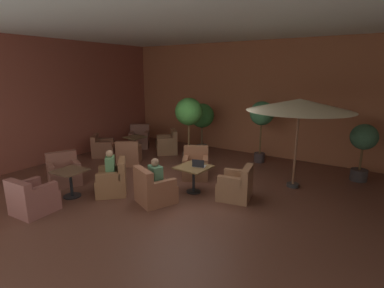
# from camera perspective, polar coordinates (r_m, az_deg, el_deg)

# --- Properties ---
(ground_plane) EXTENTS (10.50, 8.91, 0.02)m
(ground_plane) POSITION_cam_1_polar(r_m,az_deg,el_deg) (7.77, -1.82, -8.96)
(ground_plane) COLOR brown
(wall_back_brick) EXTENTS (10.50, 0.08, 4.06)m
(wall_back_brick) POSITION_cam_1_polar(r_m,az_deg,el_deg) (11.12, 11.38, 8.54)
(wall_back_brick) COLOR #9A5536
(wall_back_brick) RESTS_ON ground_plane
(wall_left_accent) EXTENTS (0.08, 8.91, 4.06)m
(wall_left_accent) POSITION_cam_1_polar(r_m,az_deg,el_deg) (11.06, -24.85, 7.52)
(wall_left_accent) COLOR brown
(wall_left_accent) RESTS_ON ground_plane
(ceiling_slab) EXTENTS (10.50, 8.91, 0.06)m
(ceiling_slab) POSITION_cam_1_polar(r_m,az_deg,el_deg) (7.25, -2.08, 22.45)
(ceiling_slab) COLOR silver
(ceiling_slab) RESTS_ON wall_back_brick
(cafe_table_front_left) EXTENTS (0.82, 0.82, 0.68)m
(cafe_table_front_left) POSITION_cam_1_polar(r_m,az_deg,el_deg) (7.46, 0.30, -5.35)
(cafe_table_front_left) COLOR black
(cafe_table_front_left) RESTS_ON ground_plane
(armchair_front_left_north) EXTENTS (0.88, 0.86, 0.83)m
(armchair_front_left_north) POSITION_cam_1_polar(r_m,az_deg,el_deg) (7.24, 8.54, -8.11)
(armchair_front_left_north) COLOR brown
(armchair_front_left_north) RESTS_ON ground_plane
(armchair_front_left_east) EXTENTS (1.01, 1.03, 0.88)m
(armchair_front_left_east) POSITION_cam_1_polar(r_m,az_deg,el_deg) (8.59, 0.71, -4.36)
(armchair_front_left_east) COLOR brown
(armchair_front_left_east) RESTS_ON ground_plane
(armchair_front_left_south) EXTENTS (1.00, 1.03, 0.87)m
(armchair_front_left_south) POSITION_cam_1_polar(r_m,az_deg,el_deg) (7.02, -7.34, -8.78)
(armchair_front_left_south) COLOR brown
(armchair_front_left_south) RESTS_ON ground_plane
(cafe_table_front_right) EXTENTS (0.70, 0.70, 0.68)m
(cafe_table_front_right) POSITION_cam_1_polar(r_m,az_deg,el_deg) (11.03, -10.92, 0.62)
(cafe_table_front_right) COLOR black
(cafe_table_front_right) RESTS_ON ground_plane
(armchair_front_right_north) EXTENTS (1.03, 1.04, 0.84)m
(armchair_front_right_north) POSITION_cam_1_polar(r_m,az_deg,el_deg) (9.95, -12.05, -2.17)
(armchair_front_right_north) COLOR brown
(armchair_front_right_north) RESTS_ON ground_plane
(armchair_front_right_east) EXTENTS (1.07, 1.08, 0.89)m
(armchair_front_right_east) POSITION_cam_1_polar(r_m,az_deg,el_deg) (11.12, -4.76, -0.12)
(armchair_front_right_east) COLOR #8A603F
(armchair_front_right_east) RESTS_ON ground_plane
(armchair_front_right_south) EXTENTS (1.08, 1.09, 0.89)m
(armchair_front_right_south) POSITION_cam_1_polar(r_m,az_deg,el_deg) (12.22, -10.12, 0.96)
(armchair_front_right_south) COLOR brown
(armchair_front_right_south) RESTS_ON ground_plane
(armchair_front_right_west) EXTENTS (1.06, 1.06, 0.78)m
(armchair_front_right_west) POSITION_cam_1_polar(r_m,az_deg,el_deg) (11.22, -16.90, -0.76)
(armchair_front_right_west) COLOR brown
(armchair_front_right_west) RESTS_ON ground_plane
(cafe_table_mid_center) EXTENTS (0.73, 0.73, 0.68)m
(cafe_table_mid_center) POSITION_cam_1_polar(r_m,az_deg,el_deg) (7.80, -22.43, -5.97)
(cafe_table_mid_center) COLOR black
(cafe_table_mid_center) RESTS_ON ground_plane
(armchair_mid_center_north) EXTENTS (0.98, 1.01, 0.86)m
(armchair_mid_center_north) POSITION_cam_1_polar(r_m,az_deg,el_deg) (8.80, -23.47, -5.15)
(armchair_mid_center_north) COLOR brown
(armchair_mid_center_north) RESTS_ON ground_plane
(armchair_mid_center_east) EXTENTS (0.78, 0.83, 0.81)m
(armchair_mid_center_east) POSITION_cam_1_polar(r_m,az_deg,el_deg) (7.35, -28.43, -9.37)
(armchair_mid_center_east) COLOR #8C5047
(armchair_mid_center_east) RESTS_ON ground_plane
(armchair_mid_center_south) EXTENTS (1.03, 1.03, 0.87)m
(armchair_mid_center_south) POSITION_cam_1_polar(r_m,az_deg,el_deg) (7.71, -15.03, -6.96)
(armchair_mid_center_south) COLOR brown
(armchair_mid_center_south) RESTS_ON ground_plane
(patio_umbrella_tall_red) EXTENTS (2.64, 2.64, 2.34)m
(patio_umbrella_tall_red) POSITION_cam_1_polar(r_m,az_deg,el_deg) (7.94, 20.06, 7.04)
(patio_umbrella_tall_red) COLOR #2D2D2D
(patio_umbrella_tall_red) RESTS_ON ground_plane
(potted_tree_left_corner) EXTENTS (0.71, 0.71, 1.62)m
(potted_tree_left_corner) POSITION_cam_1_polar(r_m,az_deg,el_deg) (9.38, 30.17, 0.16)
(potted_tree_left_corner) COLOR #332D2C
(potted_tree_left_corner) RESTS_ON ground_plane
(potted_tree_mid_left) EXTENTS (0.79, 0.79, 2.06)m
(potted_tree_mid_left) POSITION_cam_1_polar(r_m,az_deg,el_deg) (10.02, 13.31, 5.10)
(potted_tree_mid_left) COLOR #3B3030
(potted_tree_mid_left) RESTS_ON ground_plane
(potted_tree_mid_right) EXTENTS (0.90, 0.90, 1.87)m
(potted_tree_mid_right) POSITION_cam_1_polar(r_m,az_deg,el_deg) (10.96, 1.93, 5.08)
(potted_tree_mid_right) COLOR #343330
(potted_tree_mid_right) RESTS_ON ground_plane
(potted_tree_right_corner) EXTENTS (0.90, 0.90, 2.18)m
(potted_tree_right_corner) POSITION_cam_1_polar(r_m,az_deg,el_deg) (9.65, -0.64, 5.47)
(potted_tree_right_corner) COLOR #3C322B
(potted_tree_right_corner) RESTS_ON ground_plane
(patron_blue_shirt) EXTENTS (0.42, 0.42, 0.68)m
(patron_blue_shirt) POSITION_cam_1_polar(r_m,az_deg,el_deg) (7.58, -15.52, -3.95)
(patron_blue_shirt) COLOR #507D4D
(patron_blue_shirt) RESTS_ON ground_plane
(patron_by_window) EXTENTS (0.41, 0.35, 0.65)m
(patron_by_window) POSITION_cam_1_polar(r_m,az_deg,el_deg) (6.90, -7.07, -5.67)
(patron_by_window) COLOR #4A7450
(patron_by_window) RESTS_ON ground_plane
(iced_drink_cup) EXTENTS (0.08, 0.08, 0.11)m
(iced_drink_cup) POSITION_cam_1_polar(r_m,az_deg,el_deg) (7.50, 0.91, -3.74)
(iced_drink_cup) COLOR white
(iced_drink_cup) RESTS_ON cafe_table_front_left
(open_laptop) EXTENTS (0.36, 0.30, 0.20)m
(open_laptop) POSITION_cam_1_polar(r_m,az_deg,el_deg) (7.39, 1.31, -4.05)
(open_laptop) COLOR #9EA0A5
(open_laptop) RESTS_ON cafe_table_front_left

